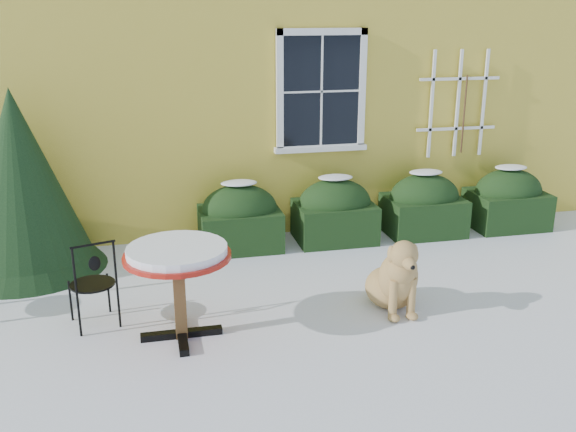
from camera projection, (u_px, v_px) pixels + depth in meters
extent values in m
plane|color=white|center=(311.00, 334.00, 6.24)|extent=(80.00, 80.00, 0.00)
cube|color=yellow|center=(216.00, 11.00, 11.82)|extent=(12.00, 8.00, 6.00)
cube|color=black|center=(321.00, 91.00, 8.57)|extent=(1.05, 0.03, 1.45)
cube|color=white|center=(322.00, 32.00, 8.33)|extent=(1.23, 0.06, 0.09)
cube|color=white|center=(321.00, 148.00, 8.80)|extent=(1.23, 0.06, 0.09)
cube|color=white|center=(280.00, 93.00, 8.45)|extent=(0.09, 0.06, 1.63)
cube|color=white|center=(362.00, 90.00, 8.68)|extent=(0.09, 0.06, 1.63)
cube|color=white|center=(322.00, 92.00, 8.56)|extent=(0.02, 0.02, 1.45)
cube|color=white|center=(322.00, 92.00, 8.56)|extent=(1.05, 0.02, 0.02)
cube|color=white|center=(321.00, 148.00, 8.80)|extent=(1.29, 0.14, 0.07)
cube|color=white|center=(432.00, 105.00, 8.96)|extent=(0.04, 0.03, 1.50)
cube|color=white|center=(458.00, 104.00, 9.04)|extent=(0.04, 0.03, 1.50)
cube|color=white|center=(484.00, 103.00, 9.13)|extent=(0.04, 0.03, 1.50)
cube|color=white|center=(456.00, 128.00, 9.15)|extent=(1.20, 0.03, 0.04)
cube|color=white|center=(460.00, 79.00, 8.94)|extent=(1.20, 0.03, 0.04)
cylinder|color=#472D19|center=(464.00, 114.00, 9.09)|extent=(0.02, 0.02, 1.10)
cube|color=black|center=(240.00, 228.00, 8.47)|extent=(1.05, 0.80, 0.52)
ellipsoid|color=black|center=(240.00, 210.00, 8.39)|extent=(1.00, 0.72, 0.67)
ellipsoid|color=white|center=(239.00, 183.00, 8.28)|extent=(0.47, 0.32, 0.06)
cube|color=black|center=(334.00, 222.00, 8.74)|extent=(1.05, 0.80, 0.52)
ellipsoid|color=black|center=(335.00, 203.00, 8.66)|extent=(1.00, 0.72, 0.67)
ellipsoid|color=white|center=(335.00, 177.00, 8.55)|extent=(0.47, 0.32, 0.06)
cube|color=black|center=(423.00, 215.00, 9.01)|extent=(1.05, 0.80, 0.52)
ellipsoid|color=black|center=(424.00, 197.00, 8.93)|extent=(1.00, 0.72, 0.67)
ellipsoid|color=white|center=(426.00, 172.00, 8.82)|extent=(0.47, 0.32, 0.06)
cube|color=black|center=(506.00, 209.00, 9.29)|extent=(1.05, 0.80, 0.52)
ellipsoid|color=black|center=(508.00, 192.00, 9.21)|extent=(1.00, 0.72, 0.67)
ellipsoid|color=white|center=(511.00, 167.00, 9.10)|extent=(0.47, 0.32, 0.06)
cone|color=black|center=(26.00, 228.00, 7.68)|extent=(1.81, 1.81, 1.05)
cone|color=black|center=(20.00, 182.00, 7.51)|extent=(1.62, 1.62, 2.19)
cube|color=black|center=(182.00, 334.00, 6.19)|extent=(0.78, 0.09, 0.07)
cube|color=black|center=(182.00, 334.00, 6.19)|extent=(0.09, 0.78, 0.07)
cube|color=brown|center=(180.00, 297.00, 6.07)|extent=(0.11, 0.11, 0.84)
cylinder|color=#A1160D|center=(177.00, 256.00, 5.94)|extent=(1.00, 1.00, 0.04)
cylinder|color=white|center=(177.00, 250.00, 5.93)|extent=(0.93, 0.93, 0.08)
cylinder|color=black|center=(109.00, 293.00, 6.65)|extent=(0.02, 0.02, 0.43)
cylinder|color=black|center=(71.00, 301.00, 6.47)|extent=(0.02, 0.02, 0.43)
cylinder|color=black|center=(119.00, 307.00, 6.33)|extent=(0.02, 0.02, 0.43)
cylinder|color=black|center=(79.00, 316.00, 6.15)|extent=(0.02, 0.02, 0.43)
cylinder|color=black|center=(92.00, 284.00, 6.33)|extent=(0.44, 0.44, 0.02)
cylinder|color=black|center=(115.00, 264.00, 6.19)|extent=(0.02, 0.02, 0.48)
cylinder|color=black|center=(74.00, 272.00, 6.01)|extent=(0.02, 0.02, 0.48)
cylinder|color=black|center=(93.00, 244.00, 6.03)|extent=(0.41, 0.15, 0.02)
ellipsoid|color=black|center=(95.00, 263.00, 6.09)|extent=(0.12, 0.06, 0.15)
ellipsoid|color=tan|center=(390.00, 287.00, 6.83)|extent=(0.55, 0.60, 0.44)
ellipsoid|color=tan|center=(398.00, 277.00, 6.58)|extent=(0.42, 0.38, 0.54)
sphere|color=tan|center=(401.00, 269.00, 6.49)|extent=(0.34, 0.34, 0.34)
cylinder|color=tan|center=(393.00, 300.00, 6.49)|extent=(0.09, 0.09, 0.43)
cylinder|color=tan|center=(411.00, 298.00, 6.53)|extent=(0.09, 0.09, 0.43)
ellipsoid|color=tan|center=(394.00, 318.00, 6.50)|extent=(0.12, 0.15, 0.07)
ellipsoid|color=tan|center=(412.00, 316.00, 6.54)|extent=(0.12, 0.15, 0.07)
cylinder|color=tan|center=(402.00, 264.00, 6.46)|extent=(0.20, 0.25, 0.23)
sphere|color=tan|center=(404.00, 255.00, 6.38)|extent=(0.29, 0.29, 0.29)
ellipsoid|color=tan|center=(409.00, 263.00, 6.27)|extent=(0.14, 0.22, 0.13)
sphere|color=black|center=(413.00, 267.00, 6.18)|extent=(0.05, 0.05, 0.05)
ellipsoid|color=tan|center=(391.00, 254.00, 6.39)|extent=(0.07, 0.10, 0.18)
ellipsoid|color=tan|center=(414.00, 252.00, 6.44)|extent=(0.07, 0.10, 0.18)
cylinder|color=tan|center=(398.00, 289.00, 7.11)|extent=(0.24, 0.34, 0.08)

